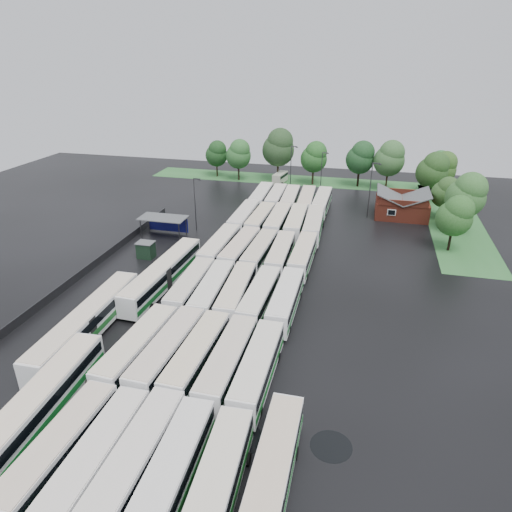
% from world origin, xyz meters
% --- Properties ---
extents(ground, '(160.00, 160.00, 0.00)m').
position_xyz_m(ground, '(0.00, 0.00, 0.00)').
color(ground, black).
rests_on(ground, ground).
extents(brick_building, '(10.07, 8.60, 5.39)m').
position_xyz_m(brick_building, '(24.00, 42.77, 1.87)').
color(brick_building, maroon).
rests_on(brick_building, ground).
extents(wash_shed, '(8.20, 4.20, 3.58)m').
position_xyz_m(wash_shed, '(-17.20, 22.02, 2.99)').
color(wash_shed, '#2D2D30').
rests_on(wash_shed, ground).
extents(utility_hut, '(2.70, 2.20, 2.62)m').
position_xyz_m(utility_hut, '(-16.20, 12.60, 1.32)').
color(utility_hut, black).
rests_on(utility_hut, ground).
extents(grass_strip_north, '(80.00, 10.00, 0.01)m').
position_xyz_m(grass_strip_north, '(2.00, 64.80, 0.01)').
color(grass_strip_north, '#2E6D31').
rests_on(grass_strip_north, ground).
extents(grass_strip_east, '(10.00, 50.00, 0.01)m').
position_xyz_m(grass_strip_east, '(34.00, 42.80, 0.01)').
color(grass_strip_east, '#2E6D31').
rests_on(grass_strip_east, ground).
extents(west_fence, '(0.10, 50.00, 1.20)m').
position_xyz_m(west_fence, '(-22.20, 8.00, 0.60)').
color(west_fence, '#2D2D30').
rests_on(west_fence, ground).
extents(bus_r0c0, '(3.01, 12.88, 3.57)m').
position_xyz_m(bus_r0c0, '(-4.35, -25.96, 1.96)').
color(bus_r0c0, white).
rests_on(bus_r0c0, ground).
extents(bus_r0c1, '(2.86, 12.93, 3.59)m').
position_xyz_m(bus_r0c1, '(-1.01, -26.05, 1.98)').
color(bus_r0c1, white).
rests_on(bus_r0c1, ground).
extents(bus_r0c2, '(2.92, 13.38, 3.72)m').
position_xyz_m(bus_r0c2, '(2.01, -25.75, 2.05)').
color(bus_r0c2, white).
rests_on(bus_r0c2, ground).
extents(bus_r0c3, '(3.18, 13.09, 3.62)m').
position_xyz_m(bus_r0c3, '(5.05, -25.98, 1.99)').
color(bus_r0c3, white).
rests_on(bus_r0c3, ground).
extents(bus_r0c4, '(3.38, 13.11, 3.62)m').
position_xyz_m(bus_r0c4, '(8.60, -26.23, 1.99)').
color(bus_r0c4, white).
rests_on(bus_r0c4, ground).
extents(bus_r1c0, '(3.46, 13.32, 3.67)m').
position_xyz_m(bus_r1c0, '(-4.53, -12.52, 2.02)').
color(bus_r1c0, white).
rests_on(bus_r1c0, ground).
extents(bus_r1c1, '(3.38, 13.42, 3.70)m').
position_xyz_m(bus_r1c1, '(-1.30, -12.32, 2.04)').
color(bus_r1c1, white).
rests_on(bus_r1c1, ground).
extents(bus_r1c2, '(3.10, 13.06, 3.62)m').
position_xyz_m(bus_r1c2, '(1.84, -12.19, 1.99)').
color(bus_r1c2, white).
rests_on(bus_r1c2, ground).
extents(bus_r1c3, '(2.86, 13.15, 3.66)m').
position_xyz_m(bus_r1c3, '(5.18, -12.45, 2.01)').
color(bus_r1c3, white).
rests_on(bus_r1c3, ground).
extents(bus_r1c4, '(2.83, 12.97, 3.61)m').
position_xyz_m(bus_r1c4, '(8.30, -12.61, 1.98)').
color(bus_r1c4, white).
rests_on(bus_r1c4, ground).
extents(bus_r2c0, '(2.97, 12.67, 3.51)m').
position_xyz_m(bus_r2c0, '(-4.23, 1.52, 1.93)').
color(bus_r2c0, white).
rests_on(bus_r2c0, ground).
extents(bus_r2c1, '(3.33, 13.00, 3.59)m').
position_xyz_m(bus_r2c1, '(-1.08, 1.10, 1.97)').
color(bus_r2c1, white).
rests_on(bus_r2c1, ground).
extents(bus_r2c2, '(3.35, 12.89, 3.56)m').
position_xyz_m(bus_r2c2, '(2.04, 1.35, 1.96)').
color(bus_r2c2, white).
rests_on(bus_r2c2, ground).
extents(bus_r2c3, '(2.91, 12.69, 3.52)m').
position_xyz_m(bus_r2c3, '(5.19, 1.06, 1.94)').
color(bus_r2c3, white).
rests_on(bus_r2c3, ground).
extents(bus_r2c4, '(2.80, 12.83, 3.57)m').
position_xyz_m(bus_r2c4, '(8.49, 1.16, 1.96)').
color(bus_r2c4, white).
rests_on(bus_r2c4, ground).
extents(bus_r3c0, '(3.04, 13.26, 3.68)m').
position_xyz_m(bus_r3c0, '(-4.55, 14.87, 2.02)').
color(bus_r3c0, white).
rests_on(bus_r3c0, ground).
extents(bus_r3c1, '(3.34, 13.06, 3.60)m').
position_xyz_m(bus_r3c1, '(-1.22, 14.71, 1.98)').
color(bus_r3c1, white).
rests_on(bus_r3c1, ground).
extents(bus_r3c2, '(3.06, 12.72, 3.52)m').
position_xyz_m(bus_r3c2, '(1.93, 14.66, 1.94)').
color(bus_r3c2, white).
rests_on(bus_r3c2, ground).
extents(bus_r3c3, '(2.98, 12.66, 3.51)m').
position_xyz_m(bus_r3c3, '(5.21, 14.61, 1.93)').
color(bus_r3c3, white).
rests_on(bus_r3c3, ground).
extents(bus_r3c4, '(2.75, 12.66, 3.52)m').
position_xyz_m(bus_r3c4, '(8.56, 15.04, 1.94)').
color(bus_r3c4, white).
rests_on(bus_r3c4, ground).
extents(bus_r4c0, '(2.88, 13.25, 3.69)m').
position_xyz_m(bus_r4c0, '(-4.42, 28.73, 2.03)').
color(bus_r4c0, white).
rests_on(bus_r4c0, ground).
extents(bus_r4c1, '(2.92, 12.76, 3.54)m').
position_xyz_m(bus_r4c1, '(-1.29, 28.60, 1.95)').
color(bus_r4c1, white).
rests_on(bus_r4c1, ground).
extents(bus_r4c2, '(2.98, 13.23, 3.67)m').
position_xyz_m(bus_r4c2, '(1.97, 28.48, 2.02)').
color(bus_r4c2, white).
rests_on(bus_r4c2, ground).
extents(bus_r4c3, '(3.31, 13.33, 3.68)m').
position_xyz_m(bus_r4c3, '(5.25, 28.67, 2.03)').
color(bus_r4c3, white).
rests_on(bus_r4c3, ground).
extents(bus_r4c4, '(3.42, 13.47, 3.72)m').
position_xyz_m(bus_r4c4, '(8.46, 28.27, 2.04)').
color(bus_r4c4, white).
rests_on(bus_r4c4, ground).
extents(bus_r5c0, '(3.20, 13.16, 3.64)m').
position_xyz_m(bus_r5c0, '(-4.36, 42.15, 2.00)').
color(bus_r5c0, white).
rests_on(bus_r5c0, ground).
extents(bus_r5c1, '(3.08, 12.74, 3.52)m').
position_xyz_m(bus_r5c1, '(-1.22, 42.32, 1.94)').
color(bus_r5c1, white).
rests_on(bus_r5c1, ground).
extents(bus_r5c2, '(3.37, 12.99, 3.58)m').
position_xyz_m(bus_r5c2, '(1.84, 41.78, 1.97)').
color(bus_r5c2, white).
rests_on(bus_r5c2, ground).
extents(bus_r5c3, '(3.36, 13.07, 3.60)m').
position_xyz_m(bus_r5c3, '(5.20, 41.91, 1.98)').
color(bus_r5c3, white).
rests_on(bus_r5c3, ground).
extents(bus_r5c4, '(2.82, 12.94, 3.60)m').
position_xyz_m(bus_r5c4, '(8.38, 41.95, 1.98)').
color(bus_r5c4, white).
rests_on(bus_r5c4, ground).
extents(artic_bus_west_a, '(3.73, 19.90, 3.67)m').
position_xyz_m(artic_bus_west_a, '(-9.06, -23.16, 2.04)').
color(artic_bus_west_a, white).
rests_on(artic_bus_west_a, ground).
extents(artic_bus_west_b, '(3.60, 19.75, 3.65)m').
position_xyz_m(artic_bus_west_b, '(-9.28, 4.09, 2.02)').
color(artic_bus_west_b, white).
rests_on(artic_bus_west_b, ground).
extents(artic_bus_west_c, '(3.23, 20.07, 3.72)m').
position_xyz_m(artic_bus_west_c, '(-12.47, -9.45, 2.06)').
color(artic_bus_west_c, white).
rests_on(artic_bus_west_c, ground).
extents(artic_bus_east, '(2.90, 19.02, 3.52)m').
position_xyz_m(artic_bus_east, '(12.24, -26.63, 1.95)').
color(artic_bus_east, white).
rests_on(artic_bus_east, ground).
extents(minibus, '(2.97, 5.99, 2.50)m').
position_xyz_m(minibus, '(-4.12, 61.33, 1.39)').
color(minibus, beige).
rests_on(minibus, ground).
extents(tree_north_0, '(5.65, 5.65, 9.35)m').
position_xyz_m(tree_north_0, '(-21.17, 63.59, 6.02)').
color(tree_north_0, black).
rests_on(tree_north_0, ground).
extents(tree_north_1, '(6.23, 6.23, 10.32)m').
position_xyz_m(tree_north_1, '(-14.72, 61.62, 6.64)').
color(tree_north_1, black).
rests_on(tree_north_1, ground).
extents(tree_north_2, '(7.90, 7.90, 13.09)m').
position_xyz_m(tree_north_2, '(-4.96, 63.27, 8.42)').
color(tree_north_2, '#322314').
rests_on(tree_north_2, ground).
extents(tree_north_3, '(6.39, 6.39, 10.58)m').
position_xyz_m(tree_north_3, '(4.04, 62.04, 6.81)').
color(tree_north_3, '#3C291C').
rests_on(tree_north_3, ground).
extents(tree_north_4, '(6.67, 6.67, 11.05)m').
position_xyz_m(tree_north_4, '(14.92, 62.72, 7.10)').
color(tree_north_4, black).
rests_on(tree_north_4, ground).
extents(tree_north_5, '(7.05, 7.05, 11.68)m').
position_xyz_m(tree_north_5, '(21.46, 61.43, 7.52)').
color(tree_north_5, '#331C10').
rests_on(tree_north_5, ground).
extents(tree_north_6, '(5.99, 5.99, 9.93)m').
position_xyz_m(tree_north_6, '(32.03, 61.21, 6.38)').
color(tree_north_6, black).
rests_on(tree_north_6, ground).
extents(tree_east_0, '(5.76, 5.76, 9.55)m').
position_xyz_m(tree_east_0, '(31.19, 27.12, 6.14)').
color(tree_east_0, black).
rests_on(tree_east_0, ground).
extents(tree_east_1, '(6.84, 6.84, 11.33)m').
position_xyz_m(tree_east_1, '(34.04, 35.75, 7.29)').
color(tree_east_1, black).
rests_on(tree_east_1, ground).
extents(tree_east_2, '(5.14, 5.14, 8.51)m').
position_xyz_m(tree_east_2, '(31.70, 43.14, 5.47)').
color(tree_east_2, black).
rests_on(tree_east_2, ground).
extents(tree_east_3, '(6.66, 6.66, 11.03)m').
position_xyz_m(tree_east_3, '(30.22, 53.88, 7.09)').
color(tree_east_3, '#312414').
rests_on(tree_east_3, ground).
extents(tree_east_4, '(6.17, 6.17, 10.22)m').
position_xyz_m(tree_east_4, '(32.86, 59.09, 6.57)').
color(tree_east_4, '#311D12').
rests_on(tree_east_4, ground).
extents(lamp_post_ne, '(1.68, 0.33, 10.91)m').
position_xyz_m(lamp_post_ne, '(17.72, 40.60, 6.33)').
color(lamp_post_ne, '#2D2D30').
rests_on(lamp_post_ne, ground).
extents(lamp_post_nw, '(1.50, 0.29, 9.77)m').
position_xyz_m(lamp_post_nw, '(-12.61, 25.87, 5.67)').
color(lamp_post_nw, '#2D2D30').
rests_on(lamp_post_nw, ground).
extents(lamp_post_back_w, '(1.59, 0.31, 10.30)m').
position_xyz_m(lamp_post_back_w, '(-0.46, 55.88, 5.98)').
color(lamp_post_back_w, '#2D2D30').
rests_on(lamp_post_back_w, ground).
extents(lamp_post_back_e, '(1.48, 0.29, 9.60)m').
position_xyz_m(lamp_post_back_e, '(6.82, 54.14, 5.58)').
color(lamp_post_back_e, '#2D2D30').
rests_on(lamp_post_back_e, ground).
extents(puddle_0, '(4.41, 4.41, 0.01)m').
position_xyz_m(puddle_0, '(-4.79, -19.62, 0.00)').
color(puddle_0, black).
rests_on(puddle_0, ground).
extents(puddle_1, '(4.60, 4.60, 0.01)m').
position_xyz_m(puddle_1, '(8.06, -19.67, 0.00)').
color(puddle_1, black).
rests_on(puddle_1, ground).
extents(puddle_2, '(5.63, 5.63, 0.01)m').
position_xyz_m(puddle_2, '(-9.83, 4.81, 0.00)').
color(puddle_2, black).
rests_on(puddle_2, ground).
extents(puddle_3, '(4.06, 4.06, 0.01)m').
position_xyz_m(puddle_3, '(3.99, -4.88, 0.00)').
color(puddle_3, black).
rests_on(puddle_3, ground).
extents(puddle_4, '(3.57, 3.57, 0.01)m').
position_xyz_m(puddle_4, '(16.12, -18.61, 0.00)').
color(puddle_4, black).
rests_on(puddle_4, ground).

